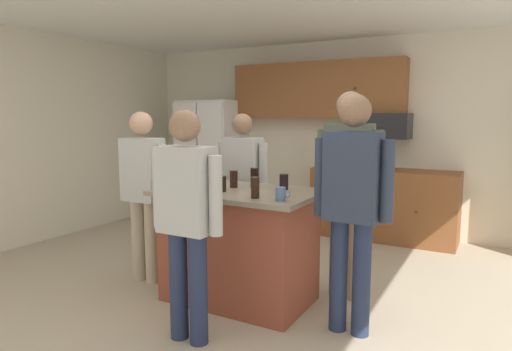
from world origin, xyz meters
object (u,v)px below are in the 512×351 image
(person_host_foreground, at_px, (143,186))
(glass_pilsner, at_px, (222,184))
(glass_dark_ale, at_px, (233,179))
(glass_stout_tall, at_px, (284,183))
(mug_ceramic_white, at_px, (281,194))
(person_guest_left, at_px, (187,212))
(tumbler_amber, at_px, (254,178))
(glass_short_whisky, at_px, (255,188))
(person_guest_by_door, at_px, (348,180))
(microwave_over_range, at_px, (387,126))
(mug_blue_stoneware, at_px, (195,181))
(person_guest_right, at_px, (243,181))
(kitchen_island, at_px, (239,245))
(refrigerator, at_px, (212,160))
(person_elder_center, at_px, (352,198))

(person_host_foreground, distance_m, glass_pilsner, 0.95)
(glass_dark_ale, distance_m, glass_stout_tall, 0.46)
(mug_ceramic_white, height_order, glass_dark_ale, glass_dark_ale)
(person_guest_left, distance_m, glass_dark_ale, 0.88)
(tumbler_amber, distance_m, glass_short_whisky, 0.51)
(glass_pilsner, bearing_deg, person_host_foreground, 174.74)
(person_guest_by_door, bearing_deg, glass_stout_tall, 7.43)
(glass_pilsner, bearing_deg, glass_short_whisky, -18.03)
(tumbler_amber, relative_size, glass_pilsner, 1.30)
(microwave_over_range, xyz_separation_m, mug_blue_stoneware, (-1.03, -2.65, -0.43))
(person_guest_right, xyz_separation_m, mug_ceramic_white, (0.91, -0.99, 0.10))
(kitchen_island, bearing_deg, person_guest_by_door, 31.73)
(microwave_over_range, distance_m, person_guest_left, 3.45)
(kitchen_island, bearing_deg, glass_short_whisky, -40.98)
(microwave_over_range, distance_m, mug_ceramic_white, 2.89)
(refrigerator, relative_size, person_host_foreground, 1.11)
(person_elder_center, distance_m, glass_stout_tall, 0.70)
(person_guest_right, bearing_deg, kitchen_island, 0.00)
(microwave_over_range, relative_size, person_elder_center, 0.32)
(kitchen_island, relative_size, person_elder_center, 0.77)
(glass_short_whisky, bearing_deg, glass_pilsner, 161.97)
(tumbler_amber, distance_m, mug_ceramic_white, 0.65)
(glass_short_whisky, bearing_deg, person_elder_center, 12.25)
(refrigerator, distance_m, mug_ceramic_white, 3.70)
(microwave_over_range, relative_size, person_guest_right, 0.35)
(microwave_over_range, height_order, mug_blue_stoneware, microwave_over_range)
(person_guest_left, bearing_deg, person_guest_by_door, -34.16)
(kitchen_island, bearing_deg, glass_pilsner, -116.48)
(microwave_over_range, relative_size, mug_ceramic_white, 4.68)
(person_host_foreground, bearing_deg, mug_blue_stoneware, -3.92)
(refrigerator, height_order, person_host_foreground, refrigerator)
(microwave_over_range, distance_m, person_host_foreground, 3.15)
(glass_pilsner, bearing_deg, kitchen_island, 63.52)
(refrigerator, bearing_deg, kitchen_island, -51.36)
(person_guest_left, height_order, glass_stout_tall, person_guest_left)
(person_guest_left, relative_size, person_guest_right, 1.01)
(glass_stout_tall, bearing_deg, mug_ceramic_white, -67.48)
(person_guest_by_door, relative_size, mug_ceramic_white, 14.90)
(kitchen_island, distance_m, glass_short_whisky, 0.69)
(refrigerator, relative_size, glass_dark_ale, 12.19)
(mug_blue_stoneware, xyz_separation_m, mug_ceramic_white, (0.93, -0.20, -0.00))
(mug_ceramic_white, xyz_separation_m, glass_dark_ale, (-0.62, 0.35, 0.02))
(microwave_over_range, xyz_separation_m, glass_pilsner, (-0.70, -2.73, -0.42))
(refrigerator, relative_size, tumbler_amber, 10.67)
(glass_pilsner, height_order, glass_stout_tall, glass_stout_tall)
(refrigerator, bearing_deg, tumbler_amber, -48.51)
(person_guest_by_door, height_order, glass_pilsner, person_guest_by_door)
(person_guest_right, bearing_deg, glass_short_whisky, 6.78)
(person_elder_center, xyz_separation_m, glass_short_whisky, (-0.70, -0.15, 0.04))
(person_host_foreground, distance_m, glass_stout_tall, 1.39)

